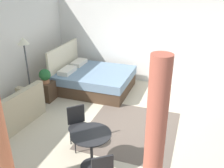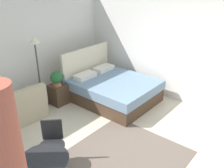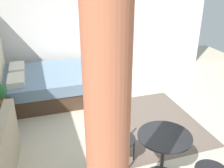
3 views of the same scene
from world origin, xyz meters
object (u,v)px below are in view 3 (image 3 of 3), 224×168
bed (49,84)px  cafe_chair_near_couch (115,134)px  nightstand (1,114)px  balcony_table (163,149)px

bed → cafe_chair_near_couch: (-2.52, -0.75, 0.18)m
cafe_chair_near_couch → bed: bearing=16.6°
nightstand → bed: bearing=-43.5°
cafe_chair_near_couch → balcony_table: bearing=-135.1°
bed → balcony_table: bed is taller
balcony_table → cafe_chair_near_couch: size_ratio=0.86×
nightstand → balcony_table: (-2.04, -2.19, 0.24)m
nightstand → cafe_chair_near_couch: bearing=-132.2°
bed → nightstand: size_ratio=3.97×
bed → cafe_chair_near_couch: bed is taller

